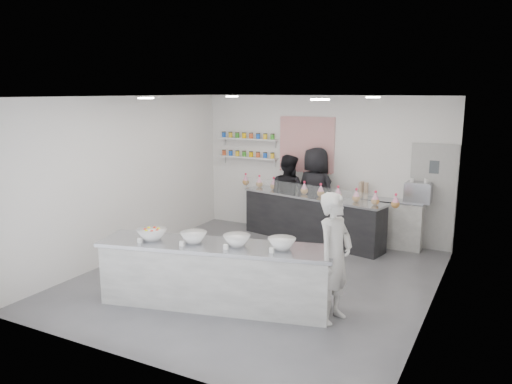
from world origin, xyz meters
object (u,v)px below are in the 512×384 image
back_bar (312,218)px  espresso_machine (418,193)px  prep_counter (215,275)px  espresso_ledge (390,223)px  staff_right (315,193)px  staff_left (288,195)px  woman_prep (334,258)px

back_bar → espresso_machine: espresso_machine is taller
prep_counter → espresso_ledge: size_ratio=2.64×
back_bar → espresso_machine: (2.03, 0.40, 0.66)m
prep_counter → staff_right: size_ratio=1.75×
back_bar → espresso_machine: bearing=23.0°
espresso_machine → staff_left: bearing=-176.8°
prep_counter → staff_left: staff_left is taller
woman_prep → espresso_ledge: bearing=14.1°
staff_left → back_bar: bearing=172.7°
woman_prep → staff_right: bearing=37.6°
espresso_machine → staff_right: 2.07m
espresso_ledge → prep_counter: bearing=-111.7°
prep_counter → back_bar: 3.62m
espresso_machine → staff_left: size_ratio=0.28×
woman_prep → staff_right: (-1.62, 3.54, 0.08)m
prep_counter → espresso_machine: espresso_machine is taller
back_bar → espresso_machine: 2.17m
prep_counter → staff_left: (-0.57, 3.87, 0.42)m
prep_counter → espresso_ledge: espresso_ledge is taller
staff_right → espresso_machine: bearing=-160.3°
back_bar → staff_left: 0.81m
espresso_ledge → espresso_machine: (0.51, 0.00, 0.67)m
espresso_machine → staff_right: size_ratio=0.26×
espresso_machine → staff_right: bearing=-175.8°
back_bar → staff_left: (-0.66, 0.25, 0.39)m
woman_prep → prep_counter: bearing=114.3°
back_bar → staff_right: 0.55m
espresso_ledge → staff_right: 1.63m
prep_counter → espresso_ledge: bearing=54.3°
woman_prep → staff_right: 3.89m
back_bar → woman_prep: size_ratio=1.77×
espresso_machine → woman_prep: (-0.44, -3.69, -0.26)m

